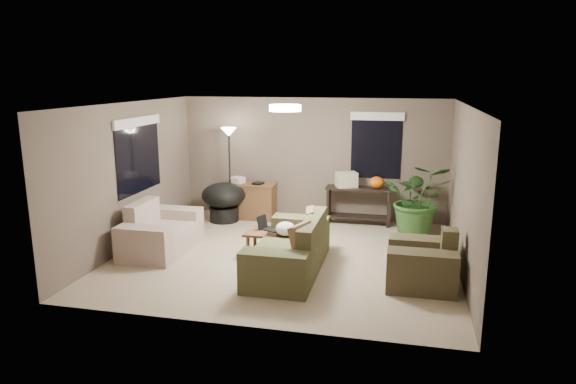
% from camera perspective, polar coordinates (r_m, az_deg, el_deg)
% --- Properties ---
extents(room_shell, '(5.50, 5.50, 5.50)m').
position_cam_1_polar(room_shell, '(8.26, -0.31, 1.05)').
color(room_shell, '#BFAD8E').
rests_on(room_shell, ground).
extents(main_sofa, '(0.95, 2.20, 0.85)m').
position_cam_1_polar(main_sofa, '(7.92, 0.41, -6.65)').
color(main_sofa, brown).
rests_on(main_sofa, ground).
extents(throw_pillows, '(0.38, 1.39, 0.47)m').
position_cam_1_polar(throw_pillows, '(7.76, 2.26, -4.31)').
color(throw_pillows, '#8C7251').
rests_on(throw_pillows, main_sofa).
extents(loveseat, '(0.90, 1.60, 0.85)m').
position_cam_1_polar(loveseat, '(9.05, -14.06, -4.52)').
color(loveseat, beige).
rests_on(loveseat, ground).
extents(armchair, '(0.95, 1.00, 0.85)m').
position_cam_1_polar(armchair, '(7.63, 14.70, -7.83)').
color(armchair, '#453F29').
rests_on(armchair, ground).
extents(coffee_table, '(1.00, 0.55, 0.42)m').
position_cam_1_polar(coffee_table, '(8.49, -1.36, -4.86)').
color(coffee_table, brown).
rests_on(coffee_table, ground).
extents(laptop, '(0.43, 0.35, 0.24)m').
position_cam_1_polar(laptop, '(8.59, -2.30, -3.81)').
color(laptop, black).
rests_on(laptop, coffee_table).
extents(plastic_bag, '(0.35, 0.32, 0.23)m').
position_cam_1_polar(plastic_bag, '(8.25, -0.27, -4.11)').
color(plastic_bag, white).
rests_on(plastic_bag, coffee_table).
extents(desk, '(1.10, 0.50, 0.75)m').
position_cam_1_polar(desk, '(10.76, -4.27, -0.97)').
color(desk, brown).
rests_on(desk, ground).
extents(desk_papers, '(0.72, 0.32, 0.12)m').
position_cam_1_polar(desk_papers, '(10.71, -5.12, 1.27)').
color(desk_papers, silver).
rests_on(desk_papers, desk).
extents(console_table, '(1.30, 0.40, 0.75)m').
position_cam_1_polar(console_table, '(10.42, 7.82, -1.18)').
color(console_table, black).
rests_on(console_table, ground).
extents(pumpkin, '(0.37, 0.37, 0.24)m').
position_cam_1_polar(pumpkin, '(10.30, 9.83, 1.05)').
color(pumpkin, orange).
rests_on(pumpkin, console_table).
extents(cardboard_box, '(0.48, 0.43, 0.30)m').
position_cam_1_polar(cardboard_box, '(10.34, 6.52, 1.38)').
color(cardboard_box, beige).
rests_on(cardboard_box, console_table).
extents(papasan_chair, '(1.16, 1.16, 0.80)m').
position_cam_1_polar(papasan_chair, '(10.59, -7.16, -0.77)').
color(papasan_chair, black).
rests_on(papasan_chair, ground).
extents(floor_lamp, '(0.32, 0.32, 1.91)m').
position_cam_1_polar(floor_lamp, '(10.53, -6.58, 5.43)').
color(floor_lamp, black).
rests_on(floor_lamp, ground).
extents(ceiling_fixture, '(0.50, 0.50, 0.10)m').
position_cam_1_polar(ceiling_fixture, '(8.11, -0.32, 9.32)').
color(ceiling_fixture, white).
rests_on(ceiling_fixture, room_shell).
extents(houseplant, '(1.23, 1.37, 1.07)m').
position_cam_1_polar(houseplant, '(9.94, 14.26, -1.57)').
color(houseplant, '#2D5923').
rests_on(houseplant, ground).
extents(cat_scratching_post, '(0.32, 0.32, 0.50)m').
position_cam_1_polar(cat_scratching_post, '(8.24, 16.79, -7.02)').
color(cat_scratching_post, tan).
rests_on(cat_scratching_post, ground).
extents(window_left, '(0.05, 1.56, 1.33)m').
position_cam_1_polar(window_left, '(9.43, -16.31, 5.30)').
color(window_left, black).
rests_on(window_left, room_shell).
extents(window_back, '(1.06, 0.05, 1.33)m').
position_cam_1_polar(window_back, '(10.44, 9.82, 6.31)').
color(window_back, black).
rests_on(window_back, room_shell).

